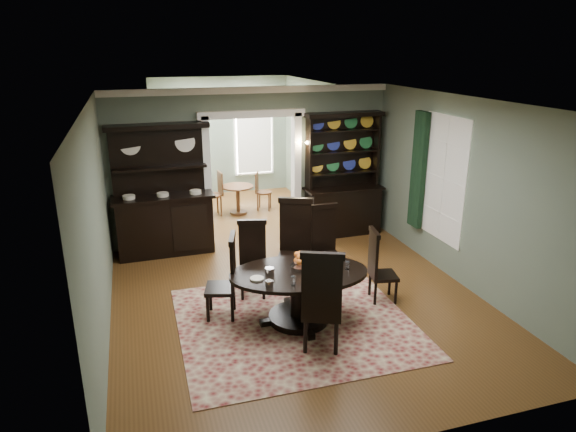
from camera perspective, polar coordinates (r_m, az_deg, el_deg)
name	(u,v)px	position (r m, az deg, el deg)	size (l,w,h in m)	color
room	(300,204)	(7.34, 1.34, 1.37)	(5.51, 6.01, 3.01)	brown
parlor	(228,142)	(12.54, -6.67, 8.14)	(3.51, 3.50, 3.01)	brown
doorway_trim	(252,159)	(10.09, -3.99, 6.30)	(2.08, 0.25, 2.57)	white
right_window	(431,175)	(9.25, 15.63, 4.43)	(0.15, 1.47, 2.12)	white
wall_sconce	(301,144)	(10.14, 1.46, 7.97)	(0.27, 0.21, 0.21)	#B97E31
rug	(295,322)	(7.42, 0.75, -11.70)	(3.21, 2.97, 0.01)	maroon
dining_table	(299,287)	(7.22, 1.21, -7.89)	(2.07, 2.00, 0.76)	black
centerpiece	(301,264)	(7.19, 1.41, -5.36)	(1.44, 0.92, 0.24)	silver
chair_far_left	(253,256)	(8.01, -3.96, -4.43)	(0.53, 0.51, 1.19)	black
chair_far_mid	(295,240)	(8.24, 0.77, -2.72)	(0.69, 0.67, 1.44)	black
chair_far_right	(324,242)	(8.41, 4.05, -2.86)	(0.50, 0.46, 1.30)	black
chair_end_left	(227,275)	(7.33, -6.76, -6.52)	(0.54, 0.56, 1.24)	black
chair_end_right	(378,264)	(7.87, 9.95, -5.28)	(0.47, 0.49, 1.15)	black
chair_near	(322,299)	(6.46, 3.77, -9.22)	(0.67, 0.65, 1.40)	black
sideboard	(164,209)	(9.78, -13.65, 0.71)	(1.85, 0.69, 2.41)	black
welsh_dresser	(343,191)	(10.56, 6.10, 2.80)	(1.61, 0.62, 2.49)	black
parlor_table	(238,196)	(11.91, -5.59, 2.28)	(0.72, 0.72, 0.67)	#532B17
parlor_chair_left	(216,192)	(11.85, -8.05, 2.63)	(0.44, 0.43, 1.01)	#532B17
parlor_chair_right	(261,190)	(12.17, -2.99, 2.90)	(0.42, 0.42, 0.89)	#532B17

